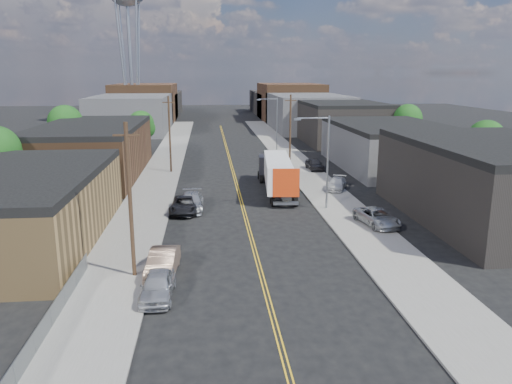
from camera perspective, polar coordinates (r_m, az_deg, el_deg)
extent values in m
plane|color=black|center=(81.80, -3.20, 4.37)|extent=(260.00, 260.00, 0.00)
cube|color=gold|center=(67.04, -2.65, 2.37)|extent=(0.32, 120.00, 0.01)
cube|color=slate|center=(67.24, -10.77, 2.24)|extent=(5.00, 140.00, 0.15)
cube|color=slate|center=(68.16, 5.36, 2.57)|extent=(5.00, 140.00, 0.15)
cube|color=olive|center=(42.69, -25.53, -1.94)|extent=(12.00, 22.00, 5.00)
cube|color=black|center=(42.10, -25.91, 1.74)|extent=(12.00, 22.00, 0.60)
cube|color=#482F1C|center=(67.09, -18.22, 4.31)|extent=(12.00, 26.00, 6.00)
cube|color=black|center=(66.69, -18.42, 7.11)|extent=(12.00, 26.00, 0.60)
cube|color=black|center=(48.89, 25.74, 0.76)|extent=(14.00, 22.00, 6.50)
cube|color=black|center=(48.32, 26.16, 4.87)|extent=(14.00, 22.00, 0.60)
cube|color=navy|center=(45.67, 18.46, 1.04)|extent=(0.30, 20.00, 0.80)
cube|color=#313134|center=(72.07, 15.10, 4.91)|extent=(14.00, 24.00, 5.50)
cube|color=black|center=(71.70, 15.25, 7.32)|extent=(14.00, 24.00, 0.60)
cube|color=black|center=(96.56, 9.73, 7.68)|extent=(14.00, 22.00, 7.00)
cube|color=black|center=(96.27, 9.82, 9.93)|extent=(14.00, 22.00, 0.60)
cube|color=#313134|center=(117.25, -13.91, 8.71)|extent=(16.00, 30.00, 8.00)
cube|color=#313134|center=(118.37, 5.87, 9.07)|extent=(16.00, 30.00, 8.00)
cube|color=#482F1C|center=(141.92, -12.51, 9.94)|extent=(16.00, 26.00, 10.00)
cube|color=#482F1C|center=(142.85, 3.88, 10.24)|extent=(16.00, 26.00, 10.00)
cube|color=black|center=(161.86, -11.66, 9.84)|extent=(16.00, 40.00, 7.00)
cube|color=black|center=(162.67, 2.71, 10.11)|extent=(16.00, 40.00, 7.00)
cylinder|color=gray|center=(132.07, -14.14, 13.97)|extent=(0.80, 0.80, 30.00)
cylinder|color=gray|center=(130.59, -15.04, 13.93)|extent=(1.94, 1.94, 29.98)
cylinder|color=gray|center=(130.09, -13.46, 14.02)|extent=(1.94, 1.94, 29.98)
cylinder|color=gray|center=(134.07, -14.79, 13.92)|extent=(1.94, 1.94, 29.98)
cylinder|color=gray|center=(133.58, -13.26, 14.00)|extent=(1.94, 1.94, 29.98)
cylinder|color=gray|center=(47.83, 8.20, 3.24)|extent=(0.18, 0.18, 9.00)
cylinder|color=gray|center=(46.93, 6.57, 8.39)|extent=(3.00, 0.12, 0.12)
cube|color=gray|center=(46.65, 4.75, 8.28)|extent=(0.60, 0.25, 0.18)
cylinder|color=gray|center=(81.93, 2.41, 7.56)|extent=(0.18, 0.18, 9.00)
cylinder|color=gray|center=(81.41, 1.37, 10.57)|extent=(3.00, 0.12, 0.12)
cube|color=gray|center=(81.25, 0.30, 10.50)|extent=(0.60, 0.25, 0.18)
cylinder|color=black|center=(32.08, -14.18, -1.15)|extent=(0.26, 0.26, 10.00)
cube|color=black|center=(31.32, -14.62, 6.31)|extent=(1.60, 0.12, 0.12)
cylinder|color=black|center=(66.37, -9.83, 6.44)|extent=(0.26, 0.26, 10.00)
cube|color=black|center=(66.00, -9.98, 10.06)|extent=(1.60, 0.12, 0.12)
cylinder|color=black|center=(70.12, 3.93, 6.97)|extent=(0.26, 0.26, 10.00)
cube|color=black|center=(69.77, 3.99, 10.40)|extent=(1.60, 0.12, 0.12)
cube|color=slate|center=(28.35, -22.39, -13.25)|extent=(0.02, 16.00, 1.20)
cube|color=slate|center=(28.10, -22.50, -12.15)|extent=(0.05, 16.00, 0.05)
cylinder|color=black|center=(55.82, -27.22, 0.85)|extent=(0.36, 0.36, 4.25)
sphere|color=#133D10|center=(55.44, -26.81, 3.50)|extent=(3.74, 3.74, 3.74)
cylinder|color=black|center=(79.21, -20.74, 4.87)|extent=(0.36, 0.36, 4.50)
sphere|color=#133D10|center=(78.81, -20.96, 7.45)|extent=(5.04, 5.04, 5.04)
sphere|color=#133D10|center=(79.03, -20.43, 6.85)|extent=(3.96, 3.96, 3.96)
sphere|color=#133D10|center=(78.62, -21.35, 6.95)|extent=(3.60, 3.60, 3.60)
cylinder|color=black|center=(84.13, -12.89, 5.59)|extent=(0.36, 0.36, 3.75)
sphere|color=#133D10|center=(83.79, -13.00, 7.62)|extent=(4.20, 4.20, 4.20)
sphere|color=#133D10|center=(84.09, -12.54, 7.15)|extent=(3.30, 3.30, 3.30)
sphere|color=#133D10|center=(83.51, -13.36, 7.23)|extent=(3.00, 3.00, 3.00)
cylinder|color=black|center=(66.66, 24.52, 2.84)|extent=(0.36, 0.36, 4.00)
sphere|color=#133D10|center=(66.22, 24.79, 5.56)|extent=(4.48, 4.48, 4.48)
sphere|color=#133D10|center=(66.87, 25.04, 4.91)|extent=(3.52, 3.52, 3.52)
sphere|color=#133D10|center=(65.69, 24.54, 5.04)|extent=(3.20, 3.20, 3.20)
cylinder|color=black|center=(87.98, 16.81, 5.85)|extent=(0.36, 0.36, 4.25)
sphere|color=#133D10|center=(87.63, 16.96, 8.06)|extent=(4.76, 4.76, 4.76)
sphere|color=#133D10|center=(88.21, 17.21, 7.51)|extent=(3.74, 3.74, 3.74)
sphere|color=#133D10|center=(87.12, 16.72, 7.65)|extent=(3.40, 3.40, 3.40)
cube|color=silver|center=(53.80, 2.48, 2.40)|extent=(3.59, 12.03, 2.77)
cube|color=#AE2E0D|center=(48.06, 3.46, 1.05)|extent=(2.59, 0.34, 2.79)
cube|color=gray|center=(48.53, 3.43, -1.28)|extent=(2.48, 0.81, 0.25)
cube|color=black|center=(61.11, 1.51, 2.75)|extent=(2.73, 3.36, 3.06)
cylinder|color=black|center=(49.88, 3.18, -0.93)|extent=(2.64, 1.21, 0.99)
cylinder|color=black|center=(61.31, 1.51, 1.80)|extent=(2.55, 1.20, 0.99)
imported|color=#ACAEB2|center=(30.14, -11.18, -10.43)|extent=(2.00, 4.67, 1.57)
imported|color=#7A6150|center=(33.40, -10.61, -7.93)|extent=(2.09, 5.06, 1.63)
imported|color=black|center=(47.52, -8.11, -1.45)|extent=(2.90, 5.62, 1.52)
imported|color=#9C9EA1|center=(48.28, -7.41, -1.13)|extent=(2.36, 5.62, 1.62)
imported|color=#A3A6A8|center=(43.93, 13.68, -2.79)|extent=(3.33, 5.52, 1.43)
imported|color=#B1B1B1|center=(56.59, 9.20, 0.95)|extent=(3.41, 4.77, 1.28)
imported|color=black|center=(67.75, 6.71, 3.18)|extent=(2.10, 4.58, 1.52)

